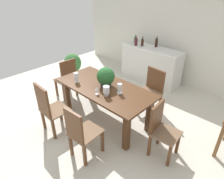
{
  "coord_description": "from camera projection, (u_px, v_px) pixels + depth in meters",
  "views": [
    {
      "loc": [
        2.38,
        -2.31,
        2.58
      ],
      "look_at": [
        0.07,
        0.1,
        0.69
      ],
      "focal_mm": 31.46,
      "sensor_mm": 36.0,
      "label": 1
    }
  ],
  "objects": [
    {
      "name": "ground_plane",
      "position": [
        106.0,
        118.0,
        4.16
      ],
      "size": [
        7.04,
        7.04,
        0.0
      ],
      "primitive_type": "plane",
      "color": "beige"
    },
    {
      "name": "back_wall",
      "position": [
        176.0,
        34.0,
        5.15
      ],
      "size": [
        6.4,
        0.1,
        2.6
      ],
      "primitive_type": "cube",
      "color": "silver",
      "rests_on": "ground"
    },
    {
      "name": "dining_table",
      "position": [
        105.0,
        93.0,
        3.82
      ],
      "size": [
        1.96,
        0.94,
        0.77
      ],
      "color": "#4C2D19",
      "rests_on": "ground"
    },
    {
      "name": "chair_foot_end",
      "position": [
        161.0,
        128.0,
        3.11
      ],
      "size": [
        0.45,
        0.45,
        0.93
      ],
      "rotation": [
        0.0,
        0.0,
        1.66
      ],
      "color": "brown",
      "rests_on": "ground"
    },
    {
      "name": "chair_near_left",
      "position": [
        49.0,
        107.0,
        3.53
      ],
      "size": [
        0.48,
        0.46,
        1.02
      ],
      "rotation": [
        0.0,
        0.0,
        3.1
      ],
      "color": "brown",
      "rests_on": "ground"
    },
    {
      "name": "chair_far_right",
      "position": [
        151.0,
        88.0,
        4.21
      ],
      "size": [
        0.52,
        0.51,
        0.94
      ],
      "rotation": [
        0.0,
        0.0,
        -0.09
      ],
      "color": "brown",
      "rests_on": "ground"
    },
    {
      "name": "chair_head_end",
      "position": [
        67.0,
        77.0,
        4.64
      ],
      "size": [
        0.42,
        0.44,
        0.99
      ],
      "rotation": [
        0.0,
        0.0,
        -1.59
      ],
      "color": "brown",
      "rests_on": "ground"
    },
    {
      "name": "chair_near_right",
      "position": [
        81.0,
        132.0,
        3.01
      ],
      "size": [
        0.43,
        0.49,
        0.97
      ],
      "rotation": [
        0.0,
        0.0,
        3.2
      ],
      "color": "brown",
      "rests_on": "ground"
    },
    {
      "name": "flower_centerpiece",
      "position": [
        106.0,
        77.0,
        3.69
      ],
      "size": [
        0.35,
        0.34,
        0.38
      ],
      "color": "#333338",
      "rests_on": "dining_table"
    },
    {
      "name": "crystal_vase_left",
      "position": [
        106.0,
        90.0,
        3.42
      ],
      "size": [
        0.12,
        0.12,
        0.19
      ],
      "color": "silver",
      "rests_on": "dining_table"
    },
    {
      "name": "crystal_vase_center_near",
      "position": [
        120.0,
        88.0,
        3.49
      ],
      "size": [
        0.09,
        0.09,
        0.19
      ],
      "color": "silver",
      "rests_on": "dining_table"
    },
    {
      "name": "crystal_vase_right",
      "position": [
        76.0,
        77.0,
        3.87
      ],
      "size": [
        0.09,
        0.09,
        0.21
      ],
      "color": "silver",
      "rests_on": "dining_table"
    },
    {
      "name": "wine_glass",
      "position": [
        97.0,
        89.0,
        3.47
      ],
      "size": [
        0.06,
        0.06,
        0.14
      ],
      "color": "silver",
      "rests_on": "dining_table"
    },
    {
      "name": "kitchen_counter",
      "position": [
        150.0,
        65.0,
        5.43
      ],
      "size": [
        1.65,
        0.53,
        0.98
      ],
      "primitive_type": "cube",
      "color": "silver",
      "rests_on": "ground"
    },
    {
      "name": "wine_bottle_green",
      "position": [
        156.0,
        43.0,
        5.2
      ],
      "size": [
        0.07,
        0.07,
        0.28
      ],
      "color": "black",
      "rests_on": "kitchen_counter"
    },
    {
      "name": "wine_bottle_amber",
      "position": [
        136.0,
        42.0,
        5.33
      ],
      "size": [
        0.08,
        0.08,
        0.26
      ],
      "color": "#511E28",
      "rests_on": "kitchen_counter"
    },
    {
      "name": "wine_bottle_dark",
      "position": [
        135.0,
        40.0,
        5.56
      ],
      "size": [
        0.08,
        0.08,
        0.23
      ],
      "color": "#194C1E",
      "rests_on": "kitchen_counter"
    },
    {
      "name": "wine_bottle_tall",
      "position": [
        142.0,
        42.0,
        5.28
      ],
      "size": [
        0.07,
        0.07,
        0.25
      ],
      "color": "black",
      "rests_on": "kitchen_counter"
    },
    {
      "name": "potted_plant_floor",
      "position": [
        73.0,
        64.0,
        5.83
      ],
      "size": [
        0.51,
        0.51,
        0.67
      ],
      "color": "#9E9384",
      "rests_on": "ground"
    }
  ]
}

